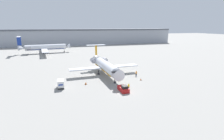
{
  "coord_description": "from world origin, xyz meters",
  "views": [
    {
      "loc": [
        -15.41,
        -38.42,
        16.22
      ],
      "look_at": [
        0.0,
        10.64,
        3.19
      ],
      "focal_mm": 28.0,
      "sensor_mm": 36.0,
      "label": 1
    }
  ],
  "objects_px": {
    "pushback_tug": "(123,89)",
    "luggage_cart": "(61,84)",
    "worker_by_wing": "(136,73)",
    "traffic_cone_left": "(86,83)",
    "airplane_main": "(105,65)",
    "traffic_cone_right": "(141,79)",
    "airplane_parked_far_left": "(44,47)",
    "worker_near_tug": "(129,87)"
  },
  "relations": [
    {
      "from": "worker_by_wing",
      "to": "traffic_cone_left",
      "type": "bearing_deg",
      "value": -168.38
    },
    {
      "from": "pushback_tug",
      "to": "traffic_cone_left",
      "type": "height_order",
      "value": "pushback_tug"
    },
    {
      "from": "airplane_main",
      "to": "traffic_cone_right",
      "type": "distance_m",
      "value": 13.41
    },
    {
      "from": "worker_by_wing",
      "to": "luggage_cart",
      "type": "bearing_deg",
      "value": -169.89
    },
    {
      "from": "luggage_cart",
      "to": "worker_by_wing",
      "type": "xyz_separation_m",
      "value": [
        24.22,
        4.32,
        -0.15
      ]
    },
    {
      "from": "luggage_cart",
      "to": "traffic_cone_right",
      "type": "height_order",
      "value": "luggage_cart"
    },
    {
      "from": "worker_by_wing",
      "to": "airplane_parked_far_left",
      "type": "bearing_deg",
      "value": 116.82
    },
    {
      "from": "worker_by_wing",
      "to": "traffic_cone_right",
      "type": "relative_size",
      "value": 2.83
    },
    {
      "from": "traffic_cone_left",
      "to": "pushback_tug",
      "type": "bearing_deg",
      "value": -43.93
    },
    {
      "from": "pushback_tug",
      "to": "traffic_cone_left",
      "type": "xyz_separation_m",
      "value": [
        -8.34,
        8.04,
        -0.26
      ]
    },
    {
      "from": "luggage_cart",
      "to": "airplane_parked_far_left",
      "type": "height_order",
      "value": "airplane_parked_far_left"
    },
    {
      "from": "pushback_tug",
      "to": "airplane_main",
      "type": "bearing_deg",
      "value": 91.34
    },
    {
      "from": "pushback_tug",
      "to": "worker_near_tug",
      "type": "distance_m",
      "value": 1.73
    },
    {
      "from": "worker_near_tug",
      "to": "traffic_cone_right",
      "type": "bearing_deg",
      "value": 43.63
    },
    {
      "from": "pushback_tug",
      "to": "traffic_cone_right",
      "type": "relative_size",
      "value": 6.62
    },
    {
      "from": "worker_near_tug",
      "to": "worker_by_wing",
      "type": "distance_m",
      "value": 13.32
    },
    {
      "from": "worker_by_wing",
      "to": "traffic_cone_left",
      "type": "height_order",
      "value": "worker_by_wing"
    },
    {
      "from": "pushback_tug",
      "to": "worker_near_tug",
      "type": "bearing_deg",
      "value": 16.98
    },
    {
      "from": "luggage_cart",
      "to": "traffic_cone_right",
      "type": "bearing_deg",
      "value": -0.76
    },
    {
      "from": "traffic_cone_right",
      "to": "airplane_parked_far_left",
      "type": "relative_size",
      "value": 0.02
    },
    {
      "from": "worker_by_wing",
      "to": "airplane_parked_far_left",
      "type": "distance_m",
      "value": 70.72
    },
    {
      "from": "traffic_cone_right",
      "to": "luggage_cart",
      "type": "bearing_deg",
      "value": 179.24
    },
    {
      "from": "worker_near_tug",
      "to": "worker_by_wing",
      "type": "relative_size",
      "value": 0.95
    },
    {
      "from": "traffic_cone_left",
      "to": "luggage_cart",
      "type": "bearing_deg",
      "value": -173.76
    },
    {
      "from": "pushback_tug",
      "to": "luggage_cart",
      "type": "bearing_deg",
      "value": 154.41
    },
    {
      "from": "pushback_tug",
      "to": "traffic_cone_right",
      "type": "height_order",
      "value": "pushback_tug"
    },
    {
      "from": "airplane_main",
      "to": "airplane_parked_far_left",
      "type": "distance_m",
      "value": 62.23
    },
    {
      "from": "worker_near_tug",
      "to": "airplane_parked_far_left",
      "type": "bearing_deg",
      "value": 108.29
    },
    {
      "from": "airplane_main",
      "to": "worker_by_wing",
      "type": "relative_size",
      "value": 14.67
    },
    {
      "from": "airplane_main",
      "to": "traffic_cone_right",
      "type": "height_order",
      "value": "airplane_main"
    },
    {
      "from": "traffic_cone_left",
      "to": "airplane_main",
      "type": "bearing_deg",
      "value": 47.3
    },
    {
      "from": "traffic_cone_left",
      "to": "worker_by_wing",
      "type": "bearing_deg",
      "value": 11.62
    },
    {
      "from": "luggage_cart",
      "to": "traffic_cone_right",
      "type": "relative_size",
      "value": 4.76
    },
    {
      "from": "worker_by_wing",
      "to": "airplane_parked_far_left",
      "type": "height_order",
      "value": "airplane_parked_far_left"
    },
    {
      "from": "worker_near_tug",
      "to": "traffic_cone_left",
      "type": "xyz_separation_m",
      "value": [
        -9.98,
        7.54,
        -0.5
      ]
    },
    {
      "from": "pushback_tug",
      "to": "traffic_cone_right",
      "type": "distance_m",
      "value": 10.94
    },
    {
      "from": "traffic_cone_left",
      "to": "airplane_parked_far_left",
      "type": "distance_m",
      "value": 68.28
    },
    {
      "from": "airplane_main",
      "to": "luggage_cart",
      "type": "bearing_deg",
      "value": -147.71
    },
    {
      "from": "pushback_tug",
      "to": "luggage_cart",
      "type": "xyz_separation_m",
      "value": [
        -15.21,
        7.29,
        0.45
      ]
    },
    {
      "from": "pushback_tug",
      "to": "luggage_cart",
      "type": "height_order",
      "value": "luggage_cart"
    },
    {
      "from": "worker_near_tug",
      "to": "airplane_parked_far_left",
      "type": "height_order",
      "value": "airplane_parked_far_left"
    },
    {
      "from": "worker_near_tug",
      "to": "traffic_cone_left",
      "type": "relative_size",
      "value": 2.1
    }
  ]
}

